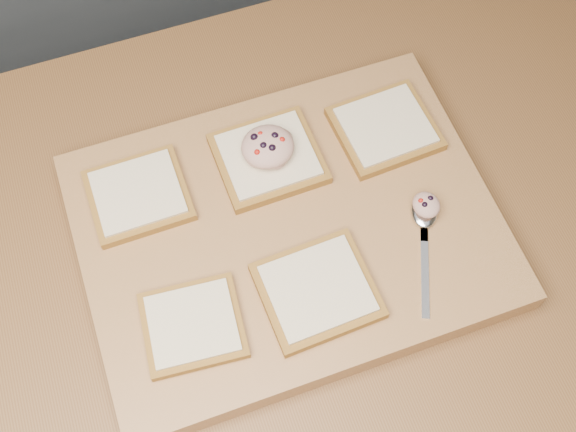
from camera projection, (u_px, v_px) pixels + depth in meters
name	position (u px, v px, depth m)	size (l,w,h in m)	color
ground	(271.00, 409.00, 1.71)	(4.00, 4.00, 0.00)	#515459
island_counter	(266.00, 356.00, 1.31)	(2.00, 0.80, 0.90)	slate
cutting_board	(288.00, 231.00, 0.90)	(0.51, 0.39, 0.04)	#A37246
bread_far_left	(138.00, 195.00, 0.90)	(0.12, 0.11, 0.02)	olive
bread_far_center	(268.00, 158.00, 0.92)	(0.13, 0.12, 0.02)	olive
bread_far_right	(385.00, 128.00, 0.94)	(0.13, 0.12, 0.02)	olive
bread_near_left	(193.00, 325.00, 0.82)	(0.12, 0.11, 0.02)	olive
bread_near_center	(317.00, 291.00, 0.84)	(0.13, 0.12, 0.02)	olive
tuna_salad_dollop	(268.00, 146.00, 0.90)	(0.07, 0.06, 0.03)	tan
spoon	(424.00, 219.00, 0.88)	(0.08, 0.16, 0.01)	silver
spoon_salad	(426.00, 205.00, 0.88)	(0.03, 0.04, 0.02)	tan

